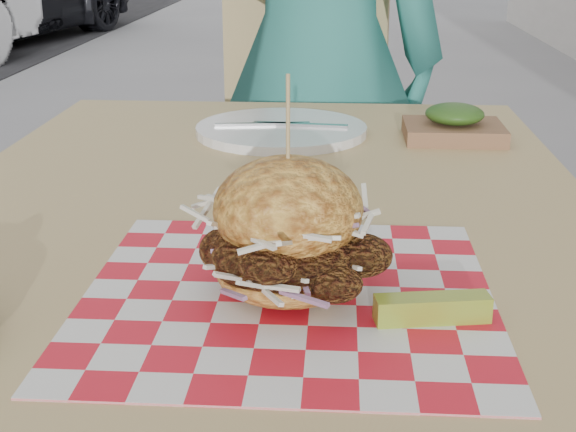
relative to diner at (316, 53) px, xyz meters
name	(u,v)px	position (x,y,z in m)	size (l,w,h in m)	color
diner	(316,53)	(0.00, 0.00, 0.00)	(0.58, 0.38, 1.58)	#2A796F
patio_table	(260,269)	(-0.04, -0.94, -0.12)	(0.80, 1.20, 0.75)	tan
patio_chair	(308,141)	(-0.02, 0.15, -0.24)	(0.48, 0.48, 0.95)	tan
paper_liner	(288,294)	(0.01, -1.18, -0.04)	(0.36, 0.36, 0.00)	red
sandwich	(288,237)	(0.01, -1.18, 0.01)	(0.17, 0.17, 0.19)	gold
pickle_spear	(432,309)	(0.13, -1.22, -0.03)	(0.10, 0.02, 0.02)	#969E2D
place_setting	(281,130)	(-0.04, -0.59, -0.04)	(0.27, 0.27, 0.02)	white
kraft_tray	(454,125)	(0.23, -0.60, -0.02)	(0.15, 0.12, 0.06)	brown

